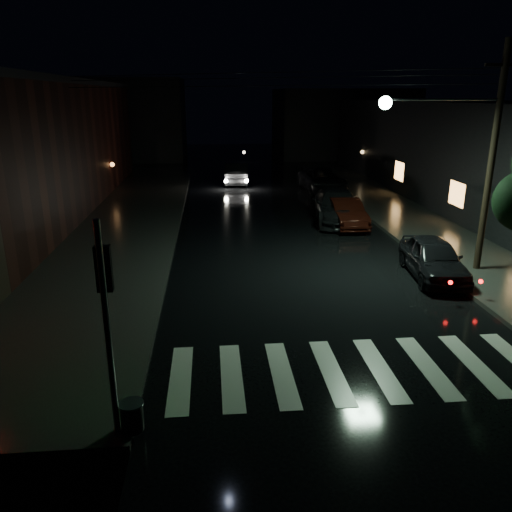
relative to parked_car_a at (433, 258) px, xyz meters
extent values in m
plane|color=black|center=(-7.60, -6.64, -0.72)|extent=(120.00, 120.00, 0.00)
cube|color=#282826|center=(-12.60, 7.36, -0.65)|extent=(6.00, 44.00, 0.15)
cube|color=#282826|center=(2.40, 7.36, -0.65)|extent=(4.00, 44.00, 0.15)
cube|color=black|center=(9.40, 11.36, 2.28)|extent=(10.00, 40.00, 6.00)
cube|color=black|center=(-17.60, 38.36, 3.28)|extent=(14.00, 10.00, 8.00)
cube|color=black|center=(6.40, 38.36, 2.78)|extent=(14.00, 10.00, 7.00)
cube|color=beige|center=(-4.60, -6.14, -0.71)|extent=(9.00, 3.00, 0.01)
cylinder|color=slate|center=(-9.90, -8.14, 1.53)|extent=(0.12, 0.12, 4.20)
cylinder|color=black|center=(-9.60, -8.14, -0.30)|extent=(0.44, 0.44, 0.55)
cylinder|color=slate|center=(-9.60, -8.14, 0.00)|extent=(0.48, 0.48, 0.04)
cube|color=black|center=(-9.90, -7.96, 2.68)|extent=(0.28, 0.16, 0.85)
sphere|color=#0CFF33|center=(-9.90, -7.87, 2.43)|extent=(0.20, 0.20, 0.20)
cylinder|color=black|center=(1.90, 0.36, 3.43)|extent=(0.24, 0.24, 8.00)
cube|color=black|center=(1.90, 0.36, 6.58)|extent=(1.40, 0.10, 0.10)
cylinder|color=slate|center=(-0.10, 0.36, 5.48)|extent=(4.00, 0.08, 0.08)
sphere|color=#BFFFD8|center=(-2.10, 0.36, 5.38)|extent=(0.44, 0.44, 0.44)
imported|color=black|center=(0.00, 0.00, 0.00)|extent=(2.17, 4.40, 1.44)
imported|color=black|center=(-1.23, 7.62, -0.02)|extent=(1.53, 4.28, 1.40)
imported|color=black|center=(-1.41, 8.67, 0.10)|extent=(2.93, 5.87, 1.64)
imported|color=black|center=(-0.24, 17.43, 0.04)|extent=(2.81, 5.63, 1.53)
imported|color=black|center=(-5.99, 20.99, 0.06)|extent=(1.97, 4.86, 1.57)
camera|label=1|loc=(-7.97, -16.51, 5.60)|focal=35.00mm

